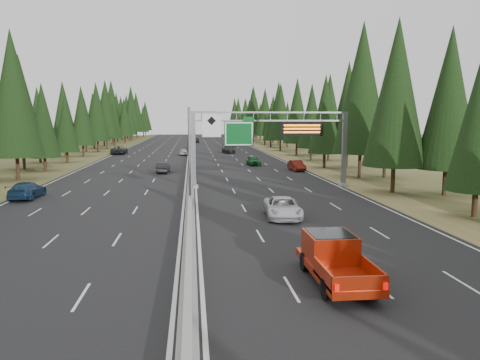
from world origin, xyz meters
name	(u,v)px	position (x,y,z in m)	size (l,w,h in m)	color
road	(191,155)	(0.00, 80.00, 0.04)	(32.00, 260.00, 0.08)	black
shoulder_right	(280,155)	(17.80, 80.00, 0.03)	(3.60, 260.00, 0.06)	olive
shoulder_left	(99,156)	(-17.80, 80.00, 0.03)	(3.60, 260.00, 0.06)	#4E4D24
median_barrier	(191,153)	(0.00, 80.00, 0.41)	(0.70, 260.00, 0.85)	gray
sign_gantry	(276,137)	(8.92, 34.88, 5.27)	(16.75, 0.98, 7.80)	slate
hov_sign_pole	(197,149)	(0.58, 24.97, 4.72)	(2.80, 0.50, 8.00)	slate
tree_row_right	(307,109)	(21.77, 73.86, 9.00)	(11.61, 243.53, 18.70)	black
tree_row_left	(68,107)	(-22.50, 77.47, 9.34)	(12.05, 243.91, 18.87)	black
silver_minivan	(283,208)	(6.62, 19.57, 0.81)	(2.43, 5.26, 1.46)	silver
red_pickup	(333,255)	(6.30, 6.49, 1.18)	(2.17, 6.07, 1.98)	black
car_ahead_green	(253,160)	(9.59, 58.23, 0.81)	(1.72, 4.29, 1.46)	#12511D
car_ahead_dkred	(297,166)	(14.50, 49.93, 0.79)	(1.49, 4.28, 1.41)	#5F150D
car_ahead_dkgrey	(229,149)	(7.88, 85.23, 0.88)	(2.23, 5.48, 1.59)	black
car_ahead_white	(231,143)	(10.36, 108.62, 0.90)	(2.74, 5.93, 1.65)	white
car_ahead_far	(196,140)	(1.50, 128.91, 0.88)	(1.88, 4.68, 1.60)	black
car_onc_near	(163,168)	(-3.62, 49.12, 0.76)	(1.45, 4.15, 1.37)	black
car_onc_blue	(27,190)	(-14.49, 30.00, 0.83)	(2.09, 5.14, 1.49)	#162E4E
car_onc_white	(183,152)	(-1.50, 79.35, 0.74)	(1.56, 3.87, 1.32)	#B6B6B6
car_onc_far	(119,150)	(-14.50, 84.00, 0.90)	(2.74, 5.93, 1.65)	black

